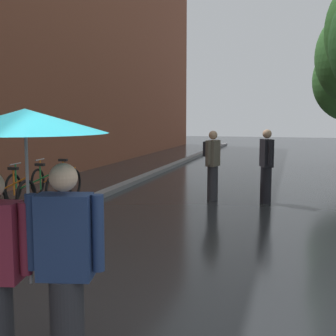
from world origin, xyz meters
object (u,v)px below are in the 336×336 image
(pedestrian_walking_midground, at_px, (266,166))
(pedestrian_walking_far, at_px, (212,163))
(parked_bicycle_5, at_px, (56,181))
(couple_under_umbrella, at_px, (28,199))
(parked_bicycle_4, at_px, (33,188))
(parked_bicycle_3, at_px, (6,193))

(pedestrian_walking_midground, relative_size, pedestrian_walking_far, 1.03)
(parked_bicycle_5, height_order, couple_under_umbrella, couple_under_umbrella)
(parked_bicycle_4, relative_size, pedestrian_walking_midground, 0.64)
(parked_bicycle_5, xyz_separation_m, couple_under_umbrella, (3.98, -7.27, 1.08))
(parked_bicycle_5, distance_m, pedestrian_walking_far, 4.02)
(parked_bicycle_3, distance_m, parked_bicycle_4, 0.82)
(pedestrian_walking_far, bearing_deg, parked_bicycle_3, -148.99)
(pedestrian_walking_midground, bearing_deg, pedestrian_walking_far, 178.25)
(parked_bicycle_5, relative_size, couple_under_umbrella, 0.54)
(parked_bicycle_3, bearing_deg, couple_under_umbrella, -52.66)
(couple_under_umbrella, distance_m, pedestrian_walking_far, 7.86)
(parked_bicycle_3, bearing_deg, pedestrian_walking_far, 31.01)
(pedestrian_walking_midground, height_order, pedestrian_walking_far, pedestrian_walking_midground)
(parked_bicycle_4, distance_m, pedestrian_walking_midground, 5.49)
(parked_bicycle_5, bearing_deg, couple_under_umbrella, -61.29)
(parked_bicycle_4, relative_size, couple_under_umbrella, 0.53)
(parked_bicycle_5, bearing_deg, parked_bicycle_3, -94.04)
(parked_bicycle_3, height_order, parked_bicycle_4, same)
(parked_bicycle_4, height_order, pedestrian_walking_midground, pedestrian_walking_midground)
(parked_bicycle_3, relative_size, pedestrian_walking_midground, 0.64)
(parked_bicycle_3, bearing_deg, parked_bicycle_5, 85.96)
(parked_bicycle_3, height_order, pedestrian_walking_far, pedestrian_walking_far)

